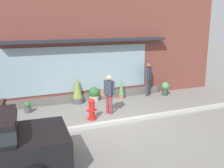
# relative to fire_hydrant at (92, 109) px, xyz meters

# --- Properties ---
(ground_plane) EXTENTS (60.00, 60.00, 0.00)m
(ground_plane) POSITION_rel_fire_hydrant_xyz_m (0.73, -0.56, -0.41)
(ground_plane) COLOR gray
(curb_strip) EXTENTS (14.00, 0.24, 0.12)m
(curb_strip) POSITION_rel_fire_hydrant_xyz_m (0.73, -0.76, -0.35)
(curb_strip) COLOR #B2B2AD
(curb_strip) RESTS_ON ground_plane
(storefront) EXTENTS (14.00, 0.81, 5.30)m
(storefront) POSITION_rel_fire_hydrant_xyz_m (0.72, 2.63, 2.18)
(storefront) COLOR brown
(storefront) RESTS_ON ground_plane
(fire_hydrant) EXTENTS (0.41, 0.38, 0.83)m
(fire_hydrant) POSITION_rel_fire_hydrant_xyz_m (0.00, 0.00, 0.00)
(fire_hydrant) COLOR red
(fire_hydrant) RESTS_ON ground_plane
(pedestrian_with_handbag) EXTENTS (0.42, 0.64, 1.59)m
(pedestrian_with_handbag) POSITION_rel_fire_hydrant_xyz_m (0.84, 0.35, 0.51)
(pedestrian_with_handbag) COLOR #8E333D
(pedestrian_with_handbag) RESTS_ON ground_plane
(pedestrian_passerby) EXTENTS (0.41, 0.34, 1.67)m
(pedestrian_passerby) POSITION_rel_fire_hydrant_xyz_m (3.64, 2.01, 0.57)
(pedestrian_passerby) COLOR #333847
(pedestrian_passerby) RESTS_ON ground_plane
(potted_plant_corner_tall) EXTENTS (0.48, 0.48, 0.66)m
(potted_plant_corner_tall) POSITION_rel_fire_hydrant_xyz_m (0.87, 2.24, -0.08)
(potted_plant_corner_tall) COLOR #B7B2A3
(potted_plant_corner_tall) RESTS_ON ground_plane
(potted_plant_window_right) EXTENTS (0.39, 0.39, 0.68)m
(potted_plant_window_right) POSITION_rel_fire_hydrant_xyz_m (4.51, 1.76, -0.03)
(potted_plant_window_right) COLOR #33473D
(potted_plant_window_right) RESTS_ON ground_plane
(potted_plant_window_left) EXTENTS (0.27, 0.27, 1.03)m
(potted_plant_window_left) POSITION_rel_fire_hydrant_xyz_m (2.23, 2.12, 0.08)
(potted_plant_window_left) COLOR #9E6042
(potted_plant_window_left) RESTS_ON ground_plane
(potted_plant_doorstep) EXTENTS (0.28, 0.28, 0.46)m
(potted_plant_doorstep) POSITION_rel_fire_hydrant_xyz_m (-2.17, 1.76, -0.18)
(potted_plant_doorstep) COLOR #4C4C51
(potted_plant_doorstep) RESTS_ON ground_plane
(potted_plant_low_front) EXTENTS (0.51, 0.51, 1.23)m
(potted_plant_low_front) POSITION_rel_fire_hydrant_xyz_m (0.07, 2.22, 0.18)
(potted_plant_low_front) COLOR #4C4C51
(potted_plant_low_front) RESTS_ON ground_plane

